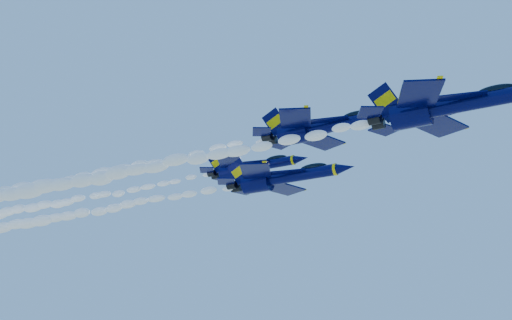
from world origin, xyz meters
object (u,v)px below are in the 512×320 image
at_px(jet_second, 321,127).
at_px(jet_third, 281,178).
at_px(jet_fourth, 251,167).
at_px(jet_lead, 447,106).

relative_size(jet_second, jet_third, 0.88).
distance_m(jet_second, jet_fourth, 28.15).
distance_m(jet_third, jet_fourth, 12.20).
relative_size(jet_second, jet_fourth, 0.96).
height_order(jet_third, jet_fourth, jet_fourth).
bearing_deg(jet_lead, jet_fourth, 144.59).
distance_m(jet_lead, jet_fourth, 40.67).
height_order(jet_second, jet_fourth, jet_fourth).
bearing_deg(jet_second, jet_third, 129.75).
height_order(jet_lead, jet_fourth, jet_fourth).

